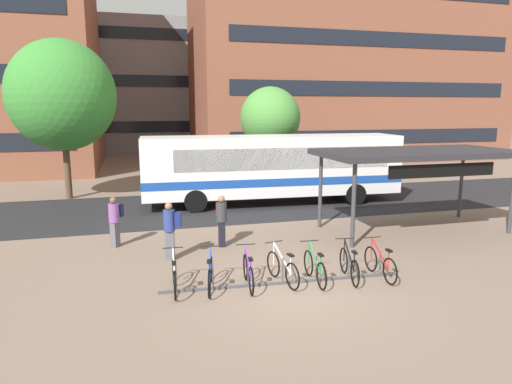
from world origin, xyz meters
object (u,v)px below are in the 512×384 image
at_px(parked_bicycle_white_0, 174,277).
at_px(commuter_navy_pack_1, 115,218).
at_px(city_bus, 271,166).
at_px(commuter_red_pack_2, 221,217).
at_px(parked_bicycle_purple_2, 248,273).
at_px(street_tree_0, 270,118).
at_px(parked_bicycle_green_4, 315,268).
at_px(street_tree_1, 62,96).
at_px(parked_bicycle_red_6, 380,264).
at_px(transit_shelter, 417,155).
at_px(parked_bicycle_white_3, 283,269).
at_px(parked_bicycle_black_5, 349,265).
at_px(commuter_navy_pack_0, 171,227).
at_px(parked_bicycle_blue_1, 210,275).

xyz_separation_m(parked_bicycle_white_0, commuter_navy_pack_1, (-1.49, 4.30, 0.58)).
bearing_deg(city_bus, commuter_red_pack_2, 62.76).
bearing_deg(parked_bicycle_purple_2, street_tree_0, -12.94).
xyz_separation_m(parked_bicycle_green_4, street_tree_1, (-7.57, 13.70, 4.68)).
bearing_deg(parked_bicycle_white_0, parked_bicycle_red_6, -91.71).
xyz_separation_m(transit_shelter, commuter_navy_pack_1, (-10.59, 0.81, -1.86)).
bearing_deg(parked_bicycle_white_3, parked_bicycle_black_5, -107.34).
bearing_deg(commuter_navy_pack_0, transit_shelter, -162.47).
bearing_deg(transit_shelter, parked_bicycle_purple_2, -153.33).
height_order(parked_bicycle_white_0, transit_shelter, transit_shelter).
distance_m(parked_bicycle_white_0, parked_bicycle_black_5, 4.57).
height_order(parked_bicycle_blue_1, parked_bicycle_red_6, same).
height_order(parked_bicycle_black_5, street_tree_1, street_tree_1).
relative_size(commuter_navy_pack_1, street_tree_0, 0.30).
height_order(parked_bicycle_black_5, street_tree_0, street_tree_0).
bearing_deg(city_bus, street_tree_0, -103.47).
bearing_deg(transit_shelter, street_tree_0, 102.30).
bearing_deg(parked_bicycle_red_6, commuter_red_pack_2, 43.09).
distance_m(parked_bicycle_purple_2, commuter_red_pack_2, 3.68).
bearing_deg(transit_shelter, city_bus, 120.78).
height_order(parked_bicycle_blue_1, commuter_red_pack_2, commuter_red_pack_2).
height_order(parked_bicycle_blue_1, parked_bicycle_green_4, same).
bearing_deg(street_tree_1, parked_bicycle_white_0, -73.42).
bearing_deg(parked_bicycle_purple_2, commuter_red_pack_2, 5.71).
bearing_deg(street_tree_0, commuter_navy_pack_0, -119.81).
xyz_separation_m(transit_shelter, commuter_navy_pack_0, (-8.95, -1.02, -1.80)).
xyz_separation_m(city_bus, street_tree_1, (-9.41, 3.80, 3.29)).
bearing_deg(parked_bicycle_green_4, parked_bicycle_purple_2, 88.49).
height_order(parked_bicycle_blue_1, parked_bicycle_black_5, same).
distance_m(parked_bicycle_white_3, commuter_navy_pack_0, 3.78).
relative_size(parked_bicycle_purple_2, commuter_navy_pack_0, 0.98).
height_order(parked_bicycle_purple_2, transit_shelter, transit_shelter).
bearing_deg(transit_shelter, parked_bicycle_black_5, -139.79).
distance_m(city_bus, commuter_navy_pack_1, 8.73).
relative_size(parked_bicycle_white_0, parked_bicycle_red_6, 1.00).
relative_size(parked_bicycle_red_6, street_tree_0, 0.31).
height_order(parked_bicycle_blue_1, commuter_navy_pack_0, commuter_navy_pack_0).
relative_size(parked_bicycle_white_3, street_tree_1, 0.22).
xyz_separation_m(parked_bicycle_white_0, commuter_red_pack_2, (1.87, 3.43, 0.59)).
height_order(parked_bicycle_white_0, street_tree_0, street_tree_0).
bearing_deg(commuter_navy_pack_1, parked_bicycle_white_0, 53.48).
bearing_deg(street_tree_1, commuter_navy_pack_1, -74.68).
bearing_deg(parked_bicycle_red_6, parked_bicycle_white_3, 84.18).
xyz_separation_m(commuter_navy_pack_1, commuter_red_pack_2, (3.36, -0.87, 0.02)).
height_order(parked_bicycle_red_6, street_tree_1, street_tree_1).
xyz_separation_m(parked_bicycle_green_4, street_tree_0, (3.15, 14.33, 3.51)).
bearing_deg(parked_bicycle_green_4, parked_bicycle_blue_1, 88.11).
bearing_deg(parked_bicycle_blue_1, parked_bicycle_black_5, -82.11).
bearing_deg(commuter_red_pack_2, street_tree_0, 157.93).
bearing_deg(transit_shelter, parked_bicycle_red_6, -133.08).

